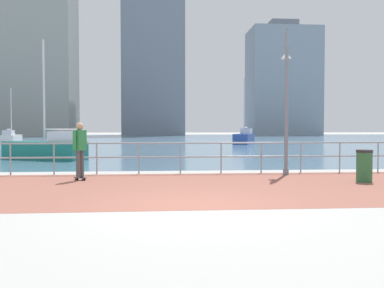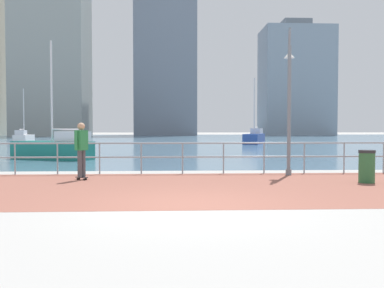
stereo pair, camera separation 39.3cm
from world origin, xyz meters
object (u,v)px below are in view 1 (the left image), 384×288
at_px(sailboat_red, 244,138).
at_px(sailboat_teal, 47,148).
at_px(lamppost, 286,95).
at_px(trash_bin, 364,166).
at_px(sailboat_blue, 11,138).
at_px(skateboarder, 80,146).

xyz_separation_m(sailboat_red, sailboat_teal, (-14.06, -20.13, -0.06)).
bearing_deg(sailboat_red, lamppost, -98.96).
relative_size(lamppost, sailboat_red, 0.74).
bearing_deg(sailboat_red, sailboat_teal, -124.92).
height_order(trash_bin, sailboat_teal, sailboat_teal).
height_order(sailboat_blue, sailboat_red, sailboat_red).
relative_size(lamppost, skateboarder, 2.82).
distance_m(trash_bin, sailboat_blue, 38.93).
distance_m(lamppost, trash_bin, 3.49).
bearing_deg(skateboarder, sailboat_blue, 112.16).
xyz_separation_m(trash_bin, sailboat_teal, (-11.37, 9.42, 0.09)).
bearing_deg(lamppost, trash_bin, -52.94).
distance_m(trash_bin, sailboat_red, 29.68).
xyz_separation_m(skateboarder, sailboat_blue, (-12.90, 31.68, -0.48)).
height_order(lamppost, sailboat_blue, sailboat_blue).
height_order(skateboarder, trash_bin, skateboarder).
bearing_deg(sailboat_blue, skateboarder, -67.84).
relative_size(trash_bin, sailboat_teal, 0.16).
height_order(trash_bin, sailboat_blue, sailboat_blue).
bearing_deg(sailboat_teal, lamppost, -36.71).
bearing_deg(trash_bin, lamppost, 127.06).
xyz_separation_m(skateboarder, sailboat_red, (10.91, 28.53, -0.40)).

